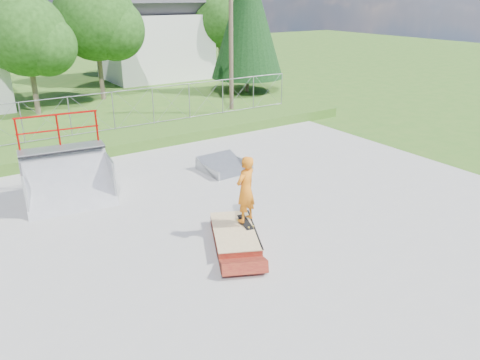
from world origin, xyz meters
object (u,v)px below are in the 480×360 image
object	(u,v)px
quarter_pipe	(66,163)
flat_bank_ramp	(225,165)
grind_box	(235,235)
skater	(246,192)

from	to	relation	value
quarter_pipe	flat_bank_ramp	size ratio (longest dim) A/B	1.58
grind_box	skater	bearing A→B (deg)	41.61
flat_bank_ramp	quarter_pipe	bearing A→B (deg)	173.74
skater	quarter_pipe	bearing A→B (deg)	-73.94
quarter_pipe	grind_box	bearing A→B (deg)	-52.25
grind_box	skater	size ratio (longest dim) A/B	1.39
flat_bank_ramp	grind_box	bearing A→B (deg)	-121.16
grind_box	quarter_pipe	bearing A→B (deg)	145.39
grind_box	quarter_pipe	xyz separation A→B (m)	(-3.12, 5.30, 1.20)
grind_box	flat_bank_ramp	distance (m)	5.60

